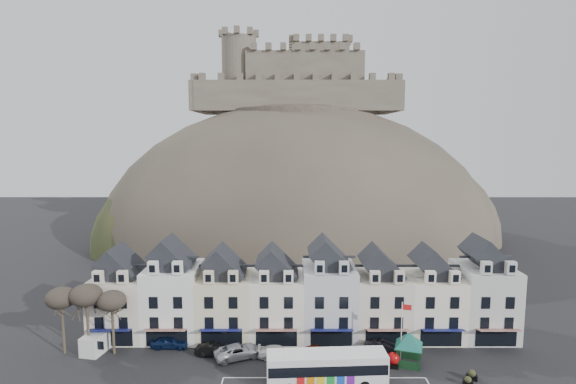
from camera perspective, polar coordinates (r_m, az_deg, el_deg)
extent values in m
cube|color=#EEE5CE|center=(64.84, -20.24, -13.27)|extent=(6.80, 8.00, 8.00)
cube|color=black|center=(63.25, -20.44, -8.84)|extent=(6.80, 5.76, 2.80)
cube|color=#EEE5CE|center=(60.68, -22.97, -9.94)|extent=(1.20, 0.80, 1.60)
cube|color=#EEE5CE|center=(59.60, -20.28, -10.12)|extent=(1.20, 0.80, 1.60)
cube|color=black|center=(62.36, -21.46, -16.84)|extent=(5.10, 0.06, 2.20)
cube|color=navy|center=(61.28, -21.75, -15.97)|extent=(5.10, 1.29, 0.43)
cube|color=white|center=(62.66, -14.26, -13.18)|extent=(6.80, 8.00, 9.20)
cube|color=black|center=(60.91, -14.43, -8.06)|extent=(6.80, 5.76, 2.80)
cube|color=white|center=(58.06, -16.76, -9.20)|extent=(1.20, 0.80, 1.60)
cube|color=white|center=(57.28, -13.86, -9.33)|extent=(1.20, 0.80, 1.60)
cube|color=black|center=(60.31, -15.14, -17.43)|extent=(5.10, 0.06, 2.20)
cube|color=maroon|center=(59.20, -15.36, -16.55)|extent=(5.10, 1.29, 0.43)
cube|color=beige|center=(61.60, -7.91, -13.99)|extent=(6.80, 8.00, 8.00)
cube|color=black|center=(59.92, -8.00, -9.34)|extent=(6.80, 5.76, 2.80)
cube|color=beige|center=(56.85, -10.03, -10.62)|extent=(1.20, 0.80, 1.60)
cube|color=beige|center=(56.41, -6.98, -10.70)|extent=(1.20, 0.80, 1.60)
cube|color=black|center=(58.98, -8.43, -17.84)|extent=(5.10, 0.06, 2.20)
cube|color=navy|center=(57.84, -8.56, -16.95)|extent=(5.10, 1.29, 0.43)
cube|color=white|center=(61.05, -1.38, -14.11)|extent=(6.80, 8.00, 8.00)
cube|color=black|center=(59.37, -1.40, -9.43)|extent=(6.80, 5.76, 2.80)
cube|color=white|center=(56.08, -3.05, -10.76)|extent=(1.20, 0.80, 1.60)
cube|color=white|center=(56.00, 0.07, -10.78)|extent=(1.20, 0.80, 1.60)
cube|color=black|center=(58.42, -1.48, -18.02)|extent=(5.10, 0.06, 2.20)
cube|color=maroon|center=(57.26, -1.50, -17.13)|extent=(5.10, 1.29, 0.43)
cube|color=silver|center=(61.05, 5.19, -13.54)|extent=(6.80, 8.00, 9.20)
cube|color=black|center=(59.26, 5.26, -8.28)|extent=(6.80, 5.76, 2.80)
cube|color=silver|center=(55.77, 4.04, -9.58)|extent=(1.20, 0.80, 1.60)
cube|color=silver|center=(56.06, 7.13, -9.53)|extent=(1.20, 0.80, 1.60)
cube|color=black|center=(58.64, 5.52, -17.95)|extent=(5.10, 0.06, 2.20)
cube|color=navy|center=(57.49, 5.60, -17.06)|extent=(5.10, 1.29, 0.43)
cube|color=silver|center=(62.23, 11.62, -13.84)|extent=(6.80, 8.00, 8.00)
cube|color=black|center=(60.57, 11.75, -9.24)|extent=(6.80, 5.76, 2.80)
cube|color=silver|center=(57.00, 10.98, -10.59)|extent=(1.20, 0.80, 1.60)
cube|color=silver|center=(57.63, 13.95, -10.47)|extent=(1.20, 0.80, 1.60)
cube|color=black|center=(59.64, 12.36, -17.64)|extent=(5.10, 0.06, 2.20)
cube|color=maroon|center=(58.51, 12.54, -16.75)|extent=(5.10, 1.29, 0.43)
cube|color=white|center=(63.90, 17.78, -13.48)|extent=(6.80, 8.00, 8.00)
cube|color=black|center=(62.29, 17.96, -8.99)|extent=(6.80, 5.76, 2.80)
cube|color=white|center=(58.65, 17.62, -10.29)|extent=(1.20, 0.80, 1.60)
cube|color=white|center=(59.60, 20.41, -10.12)|extent=(1.20, 0.80, 1.60)
cube|color=black|center=(61.38, 18.86, -17.12)|extent=(5.10, 0.06, 2.20)
cube|color=navy|center=(60.29, 19.13, -16.24)|extent=(5.10, 1.29, 0.43)
cube|color=silver|center=(66.03, 23.56, -12.50)|extent=(6.80, 8.00, 9.20)
cube|color=black|center=(64.38, 23.82, -7.62)|extent=(6.80, 5.76, 2.80)
cube|color=silver|center=(60.68, 23.87, -8.80)|extent=(1.20, 0.80, 1.60)
cube|color=silver|center=(61.94, 26.44, -8.62)|extent=(1.20, 0.80, 1.60)
cube|color=black|center=(63.81, 24.90, -16.45)|extent=(5.10, 0.06, 2.20)
cube|color=maroon|center=(62.75, 25.23, -15.59)|extent=(5.10, 1.29, 0.43)
ellipsoid|color=#3D372F|center=(113.94, 1.02, -6.11)|extent=(96.00, 76.00, 68.00)
ellipsoid|color=#27361B|center=(109.94, -10.55, -6.73)|extent=(52.00, 44.00, 42.00)
ellipsoid|color=#3D372F|center=(120.63, 12.52, -5.54)|extent=(56.00, 48.00, 46.00)
ellipsoid|color=#27361B|center=(100.37, -1.15, -7.95)|extent=(40.00, 28.00, 28.00)
ellipsoid|color=#3D372F|center=(102.97, 6.76, -7.61)|extent=(36.00, 28.00, 24.00)
cylinder|color=#3D372F|center=(111.00, 1.06, 9.66)|extent=(30.00, 30.00, 3.00)
cube|color=brown|center=(107.31, 1.10, 12.15)|extent=(48.00, 2.20, 7.00)
cube|color=brown|center=(127.24, 0.94, 11.37)|extent=(48.00, 2.20, 7.00)
cube|color=brown|center=(119.31, -10.83, 11.53)|extent=(2.20, 22.00, 7.00)
cube|color=brown|center=(120.08, 12.78, 11.45)|extent=(2.20, 22.00, 7.00)
cube|color=brown|center=(117.89, 2.02, 14.39)|extent=(28.00, 18.00, 10.00)
cube|color=brown|center=(120.26, 3.96, 14.95)|extent=(14.00, 12.00, 13.00)
cylinder|color=brown|center=(114.49, -6.20, 14.57)|extent=(8.40, 8.40, 18.00)
cylinder|color=silver|center=(121.81, 4.00, 19.15)|extent=(0.16, 0.16, 5.00)
cylinder|color=#3D3227|center=(62.57, -26.64, -15.47)|extent=(0.32, 0.32, 5.74)
ellipsoid|color=#383028|center=(61.16, -26.85, -11.91)|extent=(3.61, 3.61, 2.54)
cylinder|color=#3D3227|center=(61.28, -24.04, -15.67)|extent=(0.32, 0.32, 6.02)
ellipsoid|color=#383028|center=(59.79, -24.25, -11.86)|extent=(3.78, 3.78, 2.67)
cylinder|color=#3D3227|center=(60.27, -21.31, -16.22)|extent=(0.32, 0.32, 5.46)
ellipsoid|color=#383028|center=(58.86, -21.49, -12.72)|extent=(3.43, 3.43, 2.42)
cube|color=#262628|center=(51.60, 4.91, -22.80)|extent=(12.75, 3.64, 0.57)
cube|color=white|center=(50.79, 4.93, -21.16)|extent=(12.74, 3.58, 2.89)
cube|color=black|center=(50.71, 4.94, -21.00)|extent=(12.50, 3.65, 1.09)
cube|color=white|center=(50.18, 4.95, -19.85)|extent=(12.49, 3.45, 0.29)
cube|color=orange|center=(51.46, 12.27, -19.51)|extent=(0.15, 1.38, 0.32)
cylinder|color=black|center=(53.27, 9.04, -21.70)|extent=(1.12, 0.43, 1.10)
cylinder|color=black|center=(52.31, -0.03, -22.18)|extent=(1.12, 0.43, 1.10)
cube|color=#103218|center=(57.74, 13.83, -18.77)|extent=(0.17, 0.17, 2.19)
cube|color=#103218|center=(57.66, 16.40, -18.90)|extent=(0.17, 0.17, 2.19)
cube|color=#103218|center=(55.54, 13.62, -19.87)|extent=(0.17, 0.17, 2.19)
cube|color=#103218|center=(55.45, 16.32, -20.01)|extent=(0.17, 0.17, 2.19)
cube|color=#103218|center=(56.10, 15.08, -18.38)|extent=(3.79, 3.79, 0.11)
cone|color=#155C56|center=(55.76, 15.11, -17.62)|extent=(5.73, 5.73, 1.64)
cube|color=black|center=(56.04, 13.18, -20.59)|extent=(1.40, 1.40, 0.45)
sphere|color=#AB090B|center=(55.67, 13.21, -19.85)|extent=(1.41, 1.41, 1.41)
cylinder|color=silver|center=(55.19, 14.20, -17.03)|extent=(0.11, 0.11, 7.47)
cube|color=red|center=(53.96, 14.86, -13.97)|extent=(0.99, 0.34, 0.65)
cube|color=white|center=(62.58, -22.79, -16.96)|extent=(3.17, 5.43, 2.32)
cube|color=black|center=(62.41, -22.81, -16.58)|extent=(2.08, 0.50, 1.00)
cube|color=black|center=(54.75, 21.87, -21.61)|extent=(1.12, 0.77, 0.51)
sphere|color=#27361B|center=(54.56, 21.89, -21.23)|extent=(0.71, 0.71, 0.71)
cube|color=black|center=(55.93, 22.28, -20.95)|extent=(1.27, 0.91, 0.57)
sphere|color=#27361B|center=(55.72, 22.31, -20.53)|extent=(0.80, 0.80, 0.80)
imported|color=#0C1B40|center=(60.47, -14.79, -17.89)|extent=(4.66, 2.00, 1.57)
imported|color=black|center=(57.50, -9.36, -19.17)|extent=(4.58, 2.04, 1.46)
imported|color=#B7BABF|center=(56.71, -6.36, -19.45)|extent=(6.16, 4.61, 1.58)
imported|color=white|center=(56.46, -1.32, -19.65)|extent=(4.78, 2.04, 1.38)
imported|color=#521204|center=(56.50, 3.54, -19.55)|extent=(4.83, 3.39, 1.53)
imported|color=black|center=(58.75, 11.89, -18.66)|extent=(4.58, 2.67, 1.43)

